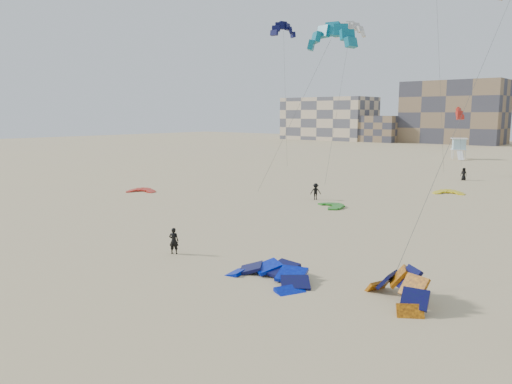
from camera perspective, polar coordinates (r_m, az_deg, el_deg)
The scene contains 17 objects.
ground at distance 27.30m, azimuth -10.88°, elevation -9.21°, with size 320.00×320.00×0.00m, color tan.
kite_ground_blue at distance 25.97m, azimuth 1.46°, elevation -10.00°, with size 4.80×4.89×1.30m, color #0021BB, non-canonical shape.
kite_ground_orange at distance 23.96m, azimuth 15.82°, elevation -12.00°, with size 3.83×2.93×2.50m, color orange, non-canonical shape.
kite_ground_red at distance 56.10m, azimuth -12.98°, elevation 0.02°, with size 2.89×3.04×0.61m, color red, non-canonical shape.
kite_ground_green at distance 46.26m, azimuth 8.60°, elevation -1.70°, with size 2.91×3.09×0.45m, color #2B8F21, non-canonical shape.
kite_ground_yellow at distance 57.22m, azimuth 21.14°, elevation -0.19°, with size 2.89×3.01×0.62m, color yellow, non-canonical shape.
kitesurfer_main at distance 30.79m, azimuth -9.37°, elevation -5.52°, with size 0.59×0.39×1.62m, color black.
kitesurfer_c at distance 49.86m, azimuth 6.83°, elevation 0.05°, with size 1.06×0.61×1.64m, color black.
kitesurfer_e at distance 69.61m, azimuth 22.65°, elevation 1.91°, with size 0.79×0.52×1.62m, color black.
kite_fly_teal_a at distance 49.22m, azimuth 8.59°, elevation 16.92°, with size 7.72×7.31×16.08m.
kite_fly_grey at distance 64.59m, azimuth 10.71°, elevation 17.62°, with size 6.00×13.09×18.90m.
kite_fly_navy at distance 74.84m, azimuth 3.16°, elevation 17.90°, with size 4.65×4.75×20.43m.
kite_fly_red at distance 83.79m, azimuth 22.24°, elevation 8.17°, with size 4.96×8.34×8.71m.
lifeguard_tower_far at distance 102.59m, azimuth 22.16°, elevation 4.61°, with size 3.73×5.93×3.97m.
condo_west_a at distance 171.89m, azimuth 8.31°, elevation 8.29°, with size 30.00×15.00×14.00m, color beige.
condo_west_b at distance 158.47m, azimuth 21.65°, elevation 8.45°, with size 28.00×14.00×18.00m, color #7C654B.
condo_fill_left at distance 160.54m, azimuth 14.03°, elevation 7.02°, with size 12.00×10.00×8.00m, color #7C654B.
Camera 1 is at (20.24, -16.29, 8.39)m, focal length 35.00 mm.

